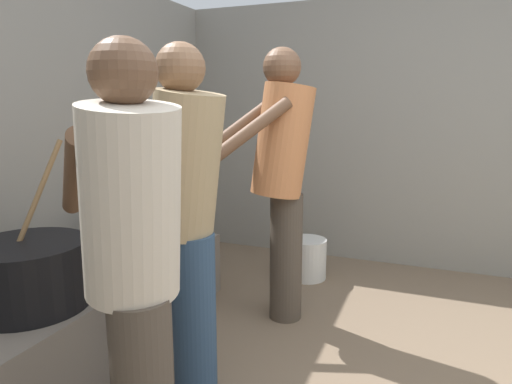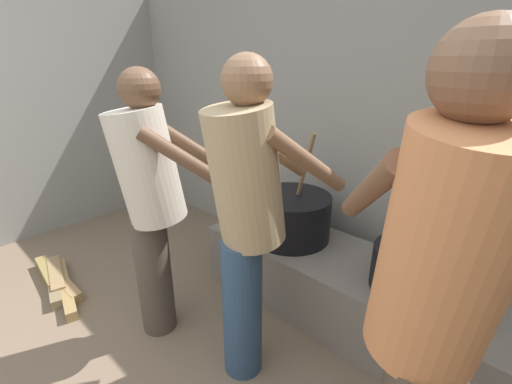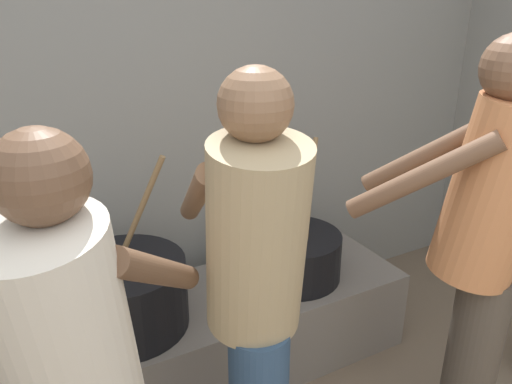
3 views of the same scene
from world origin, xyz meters
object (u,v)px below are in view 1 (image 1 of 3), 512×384
object	(u,v)px
cooking_pot_main	(29,274)
cooking_pot_secondary	(142,233)
cook_in_cream_shirt	(134,255)
cook_in_tan_shirt	(186,202)
cook_in_orange_shirt	(282,170)
bucket_white_plastic	(307,258)

from	to	relation	value
cooking_pot_main	cooking_pot_secondary	distance (m)	0.84
cook_in_cream_shirt	cooking_pot_secondary	bearing A→B (deg)	35.20
cooking_pot_secondary	cook_in_tan_shirt	xyz separation A→B (m)	(-0.58, -0.67, 0.37)
cook_in_orange_shirt	cooking_pot_secondary	bearing A→B (deg)	107.45
cook_in_cream_shirt	cooking_pot_main	bearing A→B (deg)	69.10
cooking_pot_main	cook_in_tan_shirt	world-z (taller)	cook_in_tan_shirt
cooking_pot_main	cook_in_orange_shirt	xyz separation A→B (m)	(1.10, -0.84, 0.38)
cooking_pot_secondary	cook_in_orange_shirt	distance (m)	0.96
cooking_pot_main	cook_in_tan_shirt	distance (m)	0.80
cooking_pot_secondary	cooking_pot_main	bearing A→B (deg)	179.20
cooking_pot_secondary	bucket_white_plastic	xyz separation A→B (m)	(0.97, -0.80, -0.38)
cooking_pot_main	cook_in_tan_shirt	size ratio (longest dim) A/B	0.48
cooking_pot_secondary	bucket_white_plastic	distance (m)	1.31
cook_in_tan_shirt	bucket_white_plastic	xyz separation A→B (m)	(1.55, -0.14, -0.75)
cook_in_tan_shirt	bucket_white_plastic	bearing A→B (deg)	-5.05
cook_in_orange_shirt	bucket_white_plastic	bearing A→B (deg)	2.07
cook_in_tan_shirt	cook_in_cream_shirt	bearing A→B (deg)	-165.37
bucket_white_plastic	cooking_pot_main	bearing A→B (deg)	155.77
cook_in_tan_shirt	cooking_pot_main	bearing A→B (deg)	110.95
cooking_pot_main	cooking_pot_secondary	size ratio (longest dim) A/B	1.11
cooking_pot_main	cook_in_orange_shirt	size ratio (longest dim) A/B	0.46
cook_in_tan_shirt	cook_in_orange_shirt	world-z (taller)	cook_in_orange_shirt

